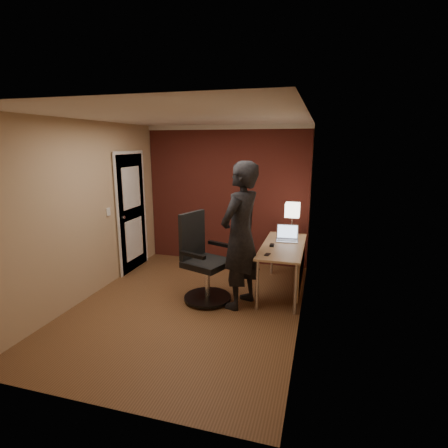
{
  "coord_description": "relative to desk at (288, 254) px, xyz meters",
  "views": [
    {
      "loc": [
        1.69,
        -4.16,
        2.18
      ],
      "look_at": [
        0.35,
        0.55,
        1.05
      ],
      "focal_mm": 28.0,
      "sensor_mm": 36.0,
      "label": 1
    }
  ],
  "objects": [
    {
      "name": "desk",
      "position": [
        0.0,
        0.0,
        0.0
      ],
      "size": [
        0.6,
        1.5,
        0.73
      ],
      "color": "tan",
      "rests_on": "ground"
    },
    {
      "name": "laptop",
      "position": [
        -0.05,
        0.28,
        0.19
      ],
      "size": [
        0.35,
        0.28,
        0.23
      ],
      "color": "silver",
      "rests_on": "desk"
    },
    {
      "name": "room",
      "position": [
        -1.53,
        0.74,
        0.77
      ],
      "size": [
        4.0,
        4.0,
        4.0
      ],
      "color": "brown",
      "rests_on": "ground"
    },
    {
      "name": "person",
      "position": [
        -0.58,
        -0.6,
        0.38
      ],
      "size": [
        0.68,
        0.83,
        1.97
      ],
      "primitive_type": "imported",
      "rotation": [
        0.0,
        0.0,
        -1.91
      ],
      "color": "black",
      "rests_on": "ground"
    },
    {
      "name": "phone",
      "position": [
        -0.22,
        -0.52,
        0.13
      ],
      "size": [
        0.08,
        0.12,
        0.01
      ],
      "primitive_type": "cube",
      "rotation": [
        0.0,
        0.0,
        -0.16
      ],
      "color": "black",
      "rests_on": "desk"
    },
    {
      "name": "office_chair",
      "position": [
        -1.12,
        -0.58,
        -0.06
      ],
      "size": [
        0.71,
        0.77,
        1.22
      ],
      "color": "black",
      "rests_on": "ground"
    },
    {
      "name": "mouse",
      "position": [
        -0.22,
        -0.11,
        0.14
      ],
      "size": [
        0.06,
        0.1,
        0.03
      ],
      "primitive_type": "cube",
      "rotation": [
        0.0,
        0.0,
        0.04
      ],
      "color": "black",
      "rests_on": "desk"
    },
    {
      "name": "desk_lamp",
      "position": [
        -0.01,
        0.56,
        0.55
      ],
      "size": [
        0.22,
        0.22,
        0.54
      ],
      "color": "silver",
      "rests_on": "desk"
    }
  ]
}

